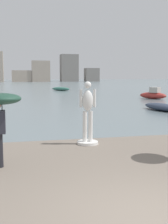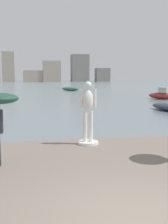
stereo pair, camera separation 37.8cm
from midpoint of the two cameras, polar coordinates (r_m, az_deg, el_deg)
The scene contains 6 objects.
ground_plane at distance 44.24m, azimuth -7.84°, elevation 3.58°, with size 400.00×400.00×0.00m, color slate.
pier at distance 6.53m, azimuth 7.53°, elevation -15.81°, with size 7.65×9.20×0.40m, color slate.
statue_white_figure at distance 9.79m, azimuth 1.90°, elevation -0.91°, with size 0.73×0.73×2.17m.
boat_mid at distance 35.42m, azimuth 15.67°, elevation 3.33°, with size 3.17×3.51×1.43m.
boat_far at distance 53.98m, azimuth -2.59°, elevation 4.65°, with size 3.63×4.04×0.70m.
distant_skyline at distance 141.02m, azimuth -9.24°, elevation 8.17°, with size 72.97×12.96×13.88m.
Camera 2 is at (-1.69, -4.15, 2.75)m, focal length 45.68 mm.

